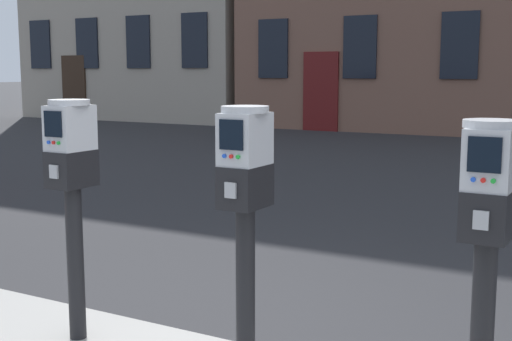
# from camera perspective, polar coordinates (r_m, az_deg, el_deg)

# --- Properties ---
(parking_meter_near_kerb) EXTENTS (0.22, 0.25, 1.30)m
(parking_meter_near_kerb) POSITION_cam_1_polar(r_m,az_deg,el_deg) (3.73, -15.17, -0.45)
(parking_meter_near_kerb) COLOR black
(parking_meter_near_kerb) RESTS_ON sidewalk_slab
(parking_meter_twin_adjacent) EXTENTS (0.22, 0.25, 1.29)m
(parking_meter_twin_adjacent) POSITION_cam_1_polar(r_m,az_deg,el_deg) (3.09, -0.92, -2.03)
(parking_meter_twin_adjacent) COLOR black
(parking_meter_twin_adjacent) RESTS_ON sidewalk_slab
(parking_meter_end_of_row) EXTENTS (0.22, 0.25, 1.27)m
(parking_meter_end_of_row) POSITION_cam_1_polar(r_m,az_deg,el_deg) (2.73, 18.83, -4.24)
(parking_meter_end_of_row) COLOR black
(parking_meter_end_of_row) RESTS_ON sidewalk_slab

